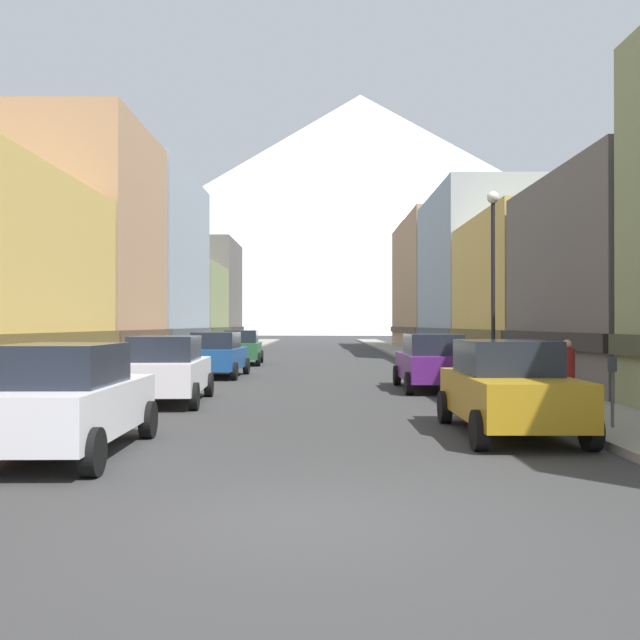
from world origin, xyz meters
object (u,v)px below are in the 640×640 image
at_px(car_right_0, 505,387).
at_px(car_left_0, 62,399).
at_px(pedestrian_0, 564,374).
at_px(car_right_1, 429,362).
at_px(potted_plant_1, 527,370).
at_px(car_left_2, 214,354).
at_px(car_left_3, 239,347).
at_px(car_left_1, 164,369).
at_px(streetlamp_right, 490,260).
at_px(parking_meter_near, 609,381).

bearing_deg(car_right_0, car_left_0, -164.42).
height_order(car_left_0, pedestrian_0, car_left_0).
xyz_separation_m(car_right_1, potted_plant_1, (3.20, 0.27, -0.29)).
relative_size(car_left_2, car_left_3, 1.00).
relative_size(car_left_1, streetlamp_right, 0.76).
height_order(car_left_2, pedestrian_0, car_left_2).
bearing_deg(car_right_1, car_left_2, 144.41).
xyz_separation_m(car_right_0, streetlamp_right, (1.55, 7.47, 3.09)).
distance_m(car_right_1, streetlamp_right, 3.82).
xyz_separation_m(car_right_1, streetlamp_right, (1.55, -1.63, 3.09)).
bearing_deg(potted_plant_1, car_right_1, -175.26).
relative_size(car_left_2, potted_plant_1, 5.36).
bearing_deg(car_left_1, car_left_0, -90.02).
height_order(pedestrian_0, streetlamp_right, streetlamp_right).
relative_size(car_right_0, parking_meter_near, 3.31).
xyz_separation_m(car_right_0, pedestrian_0, (2.45, 3.80, -0.03)).
xyz_separation_m(car_left_0, car_left_1, (0.00, 7.44, 0.00)).
distance_m(car_left_1, car_left_2, 9.22).
relative_size(car_left_2, car_right_1, 1.01).
height_order(parking_meter_near, streetlamp_right, streetlamp_right).
bearing_deg(streetlamp_right, pedestrian_0, -76.19).
xyz_separation_m(car_right_0, potted_plant_1, (3.20, 9.36, -0.29)).
distance_m(car_left_0, car_left_1, 7.44).
height_order(potted_plant_1, streetlamp_right, streetlamp_right).
relative_size(car_left_0, potted_plant_1, 5.31).
bearing_deg(car_left_2, potted_plant_1, -25.60).
xyz_separation_m(car_left_1, potted_plant_1, (10.80, 4.05, -0.29)).
distance_m(car_left_1, car_right_0, 9.27).
distance_m(car_right_1, potted_plant_1, 3.22).
distance_m(car_left_2, streetlamp_right, 11.97).
distance_m(parking_meter_near, streetlamp_right, 8.10).
xyz_separation_m(car_right_1, pedestrian_0, (2.45, -5.30, -0.03)).
xyz_separation_m(car_left_2, pedestrian_0, (10.05, -10.74, -0.03)).
xyz_separation_m(car_left_0, streetlamp_right, (9.15, 9.58, 3.09)).
xyz_separation_m(car_left_1, car_left_2, (-0.00, 9.22, 0.00)).
height_order(car_left_1, car_left_3, same).
bearing_deg(potted_plant_1, car_left_1, -159.46).
bearing_deg(car_left_3, potted_plant_1, -52.24).
height_order(car_left_1, streetlamp_right, streetlamp_right).
bearing_deg(pedestrian_0, car_right_0, -122.79).
bearing_deg(car_right_0, parking_meter_near, -1.78).
relative_size(car_left_3, potted_plant_1, 5.36).
relative_size(car_left_1, potted_plant_1, 5.38).
distance_m(car_left_1, pedestrian_0, 10.16).
bearing_deg(car_left_0, car_left_1, 89.98).
distance_m(car_left_0, parking_meter_near, 9.77).
xyz_separation_m(car_left_1, parking_meter_near, (9.55, -5.38, 0.11)).
xyz_separation_m(car_left_3, pedestrian_0, (10.05, -19.50, -0.03)).
distance_m(car_right_0, potted_plant_1, 9.90).
bearing_deg(car_left_0, potted_plant_1, 46.76).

